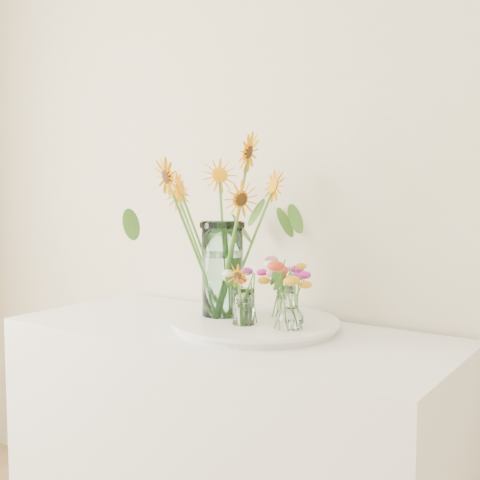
{
  "coord_description": "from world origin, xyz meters",
  "views": [
    {
      "loc": [
        0.88,
        0.46,
        1.32
      ],
      "look_at": [
        -0.16,
        1.96,
        1.18
      ],
      "focal_mm": 45.0,
      "sensor_mm": 36.0,
      "label": 1
    }
  ],
  "objects": [
    {
      "name": "small_vase_c",
      "position": [
        -0.06,
        2.06,
        0.98
      ],
      "size": [
        0.06,
        0.06,
        0.1
      ],
      "primitive_type": "cylinder",
      "rotation": [
        0.0,
        0.0,
        0.02
      ],
      "color": "white",
      "rests_on": "tray"
    },
    {
      "name": "wildflower_posy_b",
      "position": [
        0.03,
        1.93,
        1.03
      ],
      "size": [
        0.19,
        0.19,
        0.2
      ],
      "primitive_type": null,
      "color": "orange",
      "rests_on": "tray"
    },
    {
      "name": "wildflower_posy_c",
      "position": [
        -0.06,
        2.06,
        1.02
      ],
      "size": [
        0.17,
        0.17,
        0.19
      ],
      "primitive_type": null,
      "color": "orange",
      "rests_on": "tray"
    },
    {
      "name": "sunflower_bouquet",
      "position": [
        -0.24,
        1.97,
        1.21
      ],
      "size": [
        0.92,
        0.92,
        0.57
      ],
      "primitive_type": null,
      "rotation": [
        0.0,
        0.0,
        -0.39
      ],
      "color": "#FF9D05",
      "rests_on": "tray"
    },
    {
      "name": "counter",
      "position": [
        -0.2,
        1.93,
        0.45
      ],
      "size": [
        1.4,
        0.6,
        0.9
      ],
      "primitive_type": "cube",
      "color": "white",
      "rests_on": "ground_plane"
    },
    {
      "name": "small_vase_a",
      "position": [
        -0.11,
        1.9,
        0.98
      ],
      "size": [
        0.07,
        0.07,
        0.11
      ],
      "primitive_type": "cylinder",
      "rotation": [
        0.0,
        0.0,
        0.12
      ],
      "color": "white",
      "rests_on": "tray"
    },
    {
      "name": "wildflower_posy_a",
      "position": [
        -0.11,
        1.9,
        1.03
      ],
      "size": [
        0.18,
        0.18,
        0.2
      ],
      "primitive_type": null,
      "color": "orange",
      "rests_on": "tray"
    },
    {
      "name": "small_vase_b",
      "position": [
        0.03,
        1.93,
        0.98
      ],
      "size": [
        0.1,
        0.1,
        0.11
      ],
      "primitive_type": null,
      "rotation": [
        0.0,
        0.0,
        -0.4
      ],
      "color": "white",
      "rests_on": "tray"
    },
    {
      "name": "tray",
      "position": [
        -0.12,
        1.98,
        0.91
      ],
      "size": [
        0.49,
        0.49,
        0.02
      ],
      "primitive_type": "cylinder",
      "color": "white",
      "rests_on": "counter"
    },
    {
      "name": "mason_jar",
      "position": [
        -0.24,
        1.97,
        1.08
      ],
      "size": [
        0.17,
        0.17,
        0.31
      ],
      "primitive_type": "cylinder",
      "rotation": [
        0.0,
        0.0,
        -0.39
      ],
      "color": "#A6DED4",
      "rests_on": "tray"
    }
  ]
}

